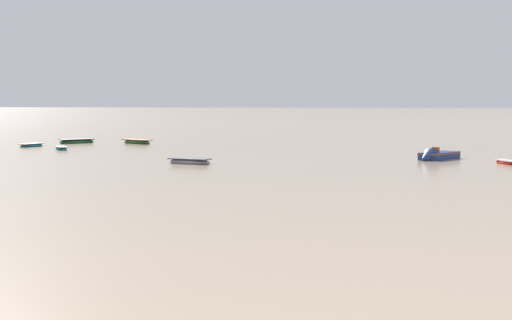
{
  "coord_description": "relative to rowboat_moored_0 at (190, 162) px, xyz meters",
  "views": [
    {
      "loc": [
        12.41,
        -2.94,
        5.74
      ],
      "look_at": [
        5.81,
        58.85,
        0.67
      ],
      "focal_mm": 54.74,
      "sensor_mm": 36.0,
      "label": 1
    }
  ],
  "objects": [
    {
      "name": "motorboat_moored_1",
      "position": [
        21.45,
        6.3,
        0.08
      ],
      "size": [
        4.61,
        5.34,
        1.81
      ],
      "rotation": [
        0.0,
        0.0,
        4.08
      ],
      "color": "navy",
      "rests_on": "ground"
    },
    {
      "name": "rowboat_moored_6",
      "position": [
        -22.38,
        20.36,
        -0.03
      ],
      "size": [
        2.36,
        3.55,
        0.53
      ],
      "rotation": [
        0.0,
        0.0,
        4.32
      ],
      "color": "#197084",
      "rests_on": "ground"
    },
    {
      "name": "rowboat_moored_5",
      "position": [
        -11.89,
        27.62,
        0.02
      ],
      "size": [
        4.55,
        3.85,
        0.71
      ],
      "rotation": [
        0.0,
        0.0,
        5.67
      ],
      "color": "#23602D",
      "rests_on": "ground"
    },
    {
      "name": "rowboat_moored_2",
      "position": [
        -19.5,
        27.59,
        0.02
      ],
      "size": [
        4.33,
        4.2,
        0.71
      ],
      "rotation": [
        0.0,
        0.0,
        0.75
      ],
      "color": "#23602D",
      "rests_on": "ground"
    },
    {
      "name": "rowboat_moored_0",
      "position": [
        0.0,
        0.0,
        0.0
      ],
      "size": [
        4.21,
        2.65,
        0.63
      ],
      "rotation": [
        0.0,
        0.0,
        2.79
      ],
      "color": "gray",
      "rests_on": "ground"
    },
    {
      "name": "rowboat_moored_9",
      "position": [
        27.02,
        2.6,
        -0.05
      ],
      "size": [
        1.91,
        3.06,
        0.46
      ],
      "rotation": [
        0.0,
        0.0,
        1.92
      ],
      "color": "red",
      "rests_on": "ground"
    },
    {
      "name": "rowboat_moored_1",
      "position": [
        -17.19,
        15.91,
        -0.04
      ],
      "size": [
        2.42,
        3.16,
        0.48
      ],
      "rotation": [
        0.0,
        0.0,
        5.23
      ],
      "color": "#197084",
      "rests_on": "ground"
    }
  ]
}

